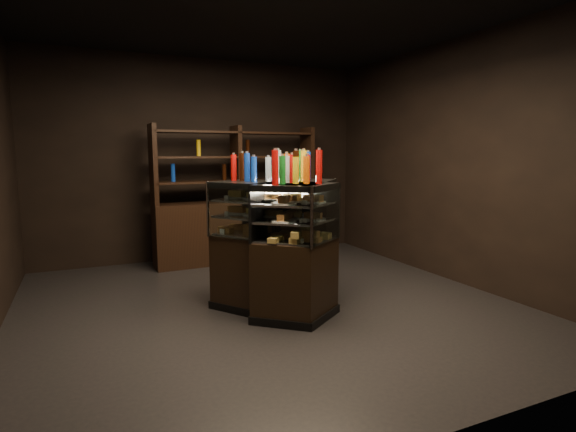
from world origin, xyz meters
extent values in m
plane|color=black|center=(0.00, 0.00, 0.00)|extent=(5.00, 5.00, 0.00)
cube|color=black|center=(0.00, 2.50, 1.50)|extent=(5.00, 0.02, 3.00)
cube|color=black|center=(0.00, -2.50, 1.50)|extent=(5.00, 0.02, 3.00)
cube|color=black|center=(2.50, 0.00, 1.50)|extent=(0.02, 5.00, 3.00)
cube|color=black|center=(0.00, 0.00, 3.00)|extent=(5.00, 5.00, 0.02)
cube|color=black|center=(0.25, -0.19, 0.39)|extent=(1.22, 1.29, 0.78)
cube|color=black|center=(0.25, -0.19, 0.04)|extent=(1.26, 1.33, 0.08)
cube|color=black|center=(0.25, -0.19, 1.29)|extent=(1.22, 1.29, 0.06)
cube|color=silver|center=(0.25, -0.19, 0.79)|extent=(1.15, 1.22, 0.02)
cube|color=silver|center=(0.25, -0.19, 0.97)|extent=(1.15, 1.22, 0.02)
cube|color=silver|center=(0.25, -0.19, 1.13)|extent=(1.15, 1.22, 0.02)
cube|color=white|center=(0.48, -0.39, 1.05)|extent=(0.78, 0.91, 0.55)
cylinder|color=silver|center=(0.86, 0.06, 1.05)|extent=(0.03, 0.03, 0.57)
cylinder|color=silver|center=(0.09, -0.84, 1.05)|extent=(0.03, 0.03, 0.57)
cube|color=black|center=(0.00, -0.18, 0.39)|extent=(1.16, 1.31, 0.78)
cube|color=black|center=(0.00, -0.18, 0.04)|extent=(1.20, 1.35, 0.08)
cube|color=black|center=(0.00, -0.18, 1.29)|extent=(1.16, 1.31, 0.06)
cube|color=silver|center=(0.00, -0.18, 0.79)|extent=(1.10, 1.25, 0.02)
cube|color=silver|center=(0.00, -0.18, 0.97)|extent=(1.10, 1.25, 0.02)
cube|color=silver|center=(0.00, -0.18, 1.13)|extent=(1.10, 1.25, 0.02)
cube|color=white|center=(-0.26, -0.35, 1.05)|extent=(0.68, 0.98, 0.55)
cylinder|color=silver|center=(0.09, -0.84, 1.05)|extent=(0.03, 0.03, 0.57)
cylinder|color=silver|center=(-0.58, 0.14, 1.05)|extent=(0.03, 0.03, 0.57)
cube|color=#C08545|center=(-0.05, -0.59, 0.82)|extent=(0.19, 0.20, 0.06)
cube|color=#C08545|center=(0.17, -0.34, 0.82)|extent=(0.19, 0.20, 0.06)
cube|color=#C08545|center=(0.38, -0.09, 0.82)|extent=(0.19, 0.20, 0.06)
cube|color=#C08545|center=(0.60, 0.17, 0.82)|extent=(0.19, 0.20, 0.06)
cylinder|color=white|center=(-0.04, -0.54, 0.99)|extent=(0.24, 0.24, 0.01)
cube|color=#C08545|center=(-0.04, -0.54, 1.02)|extent=(0.17, 0.18, 0.05)
cylinder|color=white|center=(0.10, -0.36, 0.99)|extent=(0.24, 0.24, 0.01)
cube|color=#C08545|center=(0.10, -0.36, 1.02)|extent=(0.17, 0.18, 0.05)
cylinder|color=white|center=(0.25, -0.19, 0.99)|extent=(0.24, 0.24, 0.01)
cube|color=#C08545|center=(0.25, -0.19, 1.02)|extent=(0.17, 0.18, 0.05)
cylinder|color=white|center=(0.40, -0.02, 0.99)|extent=(0.24, 0.24, 0.01)
cube|color=#C08545|center=(0.40, -0.02, 1.02)|extent=(0.17, 0.18, 0.05)
cylinder|color=white|center=(0.54, 0.15, 0.99)|extent=(0.24, 0.24, 0.01)
cube|color=#C08545|center=(0.54, 0.15, 1.02)|extent=(0.17, 0.18, 0.05)
cylinder|color=white|center=(-0.04, -0.54, 1.15)|extent=(0.24, 0.24, 0.02)
cube|color=#C08545|center=(-0.04, -0.54, 1.18)|extent=(0.17, 0.18, 0.05)
cylinder|color=white|center=(0.10, -0.36, 1.15)|extent=(0.24, 0.24, 0.02)
cube|color=#C08545|center=(0.10, -0.36, 1.18)|extent=(0.17, 0.18, 0.05)
cylinder|color=white|center=(0.25, -0.19, 1.15)|extent=(0.24, 0.24, 0.02)
cube|color=#C08545|center=(0.25, -0.19, 1.18)|extent=(0.17, 0.18, 0.05)
cylinder|color=white|center=(0.40, -0.02, 1.15)|extent=(0.24, 0.24, 0.02)
cube|color=#C08545|center=(0.40, -0.02, 1.18)|extent=(0.17, 0.18, 0.05)
cylinder|color=white|center=(0.54, 0.15, 1.15)|extent=(0.24, 0.24, 0.02)
cube|color=#C08545|center=(0.54, 0.15, 1.18)|extent=(0.17, 0.18, 0.05)
cube|color=#C08545|center=(-0.31, 0.21, 0.82)|extent=(0.18, 0.20, 0.06)
cube|color=#C08545|center=(-0.12, -0.06, 0.82)|extent=(0.18, 0.20, 0.06)
cube|color=#C08545|center=(0.07, -0.33, 0.82)|extent=(0.18, 0.20, 0.06)
cube|color=#C08545|center=(0.26, -0.61, 0.82)|extent=(0.18, 0.20, 0.06)
cylinder|color=white|center=(-0.26, 0.19, 0.99)|extent=(0.24, 0.24, 0.01)
cube|color=#C08545|center=(-0.26, 0.19, 1.02)|extent=(0.17, 0.19, 0.05)
cylinder|color=white|center=(-0.13, 0.01, 0.99)|extent=(0.24, 0.24, 0.01)
cube|color=#C08545|center=(-0.13, 0.01, 1.02)|extent=(0.17, 0.19, 0.05)
cylinder|color=white|center=(0.00, -0.18, 0.99)|extent=(0.24, 0.24, 0.01)
cube|color=#C08545|center=(0.00, -0.18, 1.02)|extent=(0.17, 0.19, 0.05)
cylinder|color=white|center=(0.12, -0.37, 0.99)|extent=(0.24, 0.24, 0.01)
cube|color=#C08545|center=(0.12, -0.37, 1.02)|extent=(0.17, 0.19, 0.05)
cylinder|color=white|center=(0.25, -0.55, 0.99)|extent=(0.24, 0.24, 0.01)
cube|color=#C08545|center=(0.25, -0.55, 1.02)|extent=(0.17, 0.19, 0.05)
cylinder|color=white|center=(-0.26, 0.19, 1.15)|extent=(0.24, 0.24, 0.02)
cube|color=#C08545|center=(-0.26, 0.19, 1.18)|extent=(0.17, 0.19, 0.05)
cylinder|color=white|center=(-0.13, 0.01, 1.15)|extent=(0.24, 0.24, 0.02)
cube|color=#C08545|center=(-0.13, 0.01, 1.18)|extent=(0.17, 0.19, 0.05)
cylinder|color=white|center=(0.00, -0.18, 1.15)|extent=(0.24, 0.24, 0.02)
cube|color=#C08545|center=(0.00, -0.18, 1.18)|extent=(0.17, 0.19, 0.05)
cylinder|color=white|center=(0.12, -0.37, 1.15)|extent=(0.24, 0.24, 0.02)
cube|color=#C08545|center=(0.12, -0.37, 1.18)|extent=(0.17, 0.19, 0.05)
cylinder|color=white|center=(0.25, -0.55, 1.15)|extent=(0.24, 0.24, 0.02)
cube|color=#C08545|center=(0.25, -0.55, 1.18)|extent=(0.17, 0.19, 0.05)
cylinder|color=silver|center=(-0.07, -0.57, 1.46)|extent=(0.06, 0.06, 0.28)
cylinder|color=silver|center=(-0.07, -0.57, 1.61)|extent=(0.03, 0.03, 0.02)
cylinder|color=black|center=(-0.01, -0.50, 1.46)|extent=(0.06, 0.06, 0.28)
cylinder|color=silver|center=(-0.01, -0.50, 1.61)|extent=(0.03, 0.03, 0.02)
cylinder|color=#147223|center=(0.06, -0.42, 1.46)|extent=(0.06, 0.06, 0.28)
cylinder|color=silver|center=(0.06, -0.42, 1.61)|extent=(0.03, 0.03, 0.02)
cylinder|color=#D8590A|center=(0.12, -0.34, 1.46)|extent=(0.06, 0.06, 0.28)
cylinder|color=silver|center=(0.12, -0.34, 1.61)|extent=(0.03, 0.03, 0.02)
cylinder|color=#0F38B2|center=(0.19, -0.27, 1.46)|extent=(0.06, 0.06, 0.28)
cylinder|color=silver|center=(0.19, -0.27, 1.61)|extent=(0.03, 0.03, 0.02)
cylinder|color=yellow|center=(0.25, -0.19, 1.46)|extent=(0.06, 0.06, 0.28)
cylinder|color=silver|center=(0.25, -0.19, 1.61)|extent=(0.03, 0.03, 0.02)
cylinder|color=#B20C0A|center=(0.32, -0.12, 1.46)|extent=(0.06, 0.06, 0.28)
cylinder|color=silver|center=(0.32, -0.12, 1.61)|extent=(0.03, 0.03, 0.02)
cylinder|color=silver|center=(0.38, -0.04, 1.46)|extent=(0.06, 0.06, 0.28)
cylinder|color=silver|center=(0.38, -0.04, 1.61)|extent=(0.03, 0.03, 0.02)
cylinder|color=black|center=(0.45, 0.03, 1.46)|extent=(0.06, 0.06, 0.28)
cylinder|color=silver|center=(0.45, 0.03, 1.61)|extent=(0.03, 0.03, 0.02)
cylinder|color=#147223|center=(0.51, 0.11, 1.46)|extent=(0.06, 0.06, 0.28)
cylinder|color=silver|center=(0.51, 0.11, 1.61)|extent=(0.03, 0.03, 0.02)
cylinder|color=#D8590A|center=(0.57, 0.19, 1.46)|extent=(0.06, 0.06, 0.28)
cylinder|color=silver|center=(0.57, 0.19, 1.61)|extent=(0.03, 0.03, 0.02)
cylinder|color=silver|center=(-0.29, 0.23, 1.46)|extent=(0.06, 0.06, 0.28)
cylinder|color=silver|center=(-0.29, 0.23, 1.61)|extent=(0.03, 0.03, 0.02)
cylinder|color=black|center=(-0.23, 0.15, 1.46)|extent=(0.06, 0.06, 0.28)
cylinder|color=silver|center=(-0.23, 0.15, 1.61)|extent=(0.03, 0.03, 0.02)
cylinder|color=#147223|center=(-0.17, 0.07, 1.46)|extent=(0.06, 0.06, 0.28)
cylinder|color=silver|center=(-0.17, 0.07, 1.61)|extent=(0.03, 0.03, 0.02)
cylinder|color=#D8590A|center=(-0.12, -0.02, 1.46)|extent=(0.06, 0.06, 0.28)
cylinder|color=silver|center=(-0.12, -0.02, 1.61)|extent=(0.03, 0.03, 0.02)
cylinder|color=#0F38B2|center=(-0.06, -0.10, 1.46)|extent=(0.06, 0.06, 0.28)
cylinder|color=silver|center=(-0.06, -0.10, 1.61)|extent=(0.03, 0.03, 0.02)
cylinder|color=yellow|center=(0.00, -0.18, 1.46)|extent=(0.06, 0.06, 0.28)
cylinder|color=silver|center=(0.00, -0.18, 1.61)|extent=(0.03, 0.03, 0.02)
cylinder|color=#B20C0A|center=(0.05, -0.26, 1.46)|extent=(0.06, 0.06, 0.28)
cylinder|color=silver|center=(0.05, -0.26, 1.61)|extent=(0.03, 0.03, 0.02)
cylinder|color=silver|center=(0.11, -0.34, 1.46)|extent=(0.06, 0.06, 0.28)
cylinder|color=silver|center=(0.11, -0.34, 1.61)|extent=(0.03, 0.03, 0.02)
cylinder|color=black|center=(0.17, -0.43, 1.46)|extent=(0.06, 0.06, 0.28)
cylinder|color=silver|center=(0.17, -0.43, 1.61)|extent=(0.03, 0.03, 0.02)
cylinder|color=#147223|center=(0.22, -0.51, 1.46)|extent=(0.06, 0.06, 0.28)
cylinder|color=silver|center=(0.22, -0.51, 1.61)|extent=(0.03, 0.03, 0.02)
cylinder|color=#D8590A|center=(0.28, -0.59, 1.46)|extent=(0.06, 0.06, 0.28)
cylinder|color=silver|center=(0.28, -0.59, 1.61)|extent=(0.03, 0.03, 0.02)
cylinder|color=black|center=(0.76, 0.59, 0.08)|extent=(0.21, 0.21, 0.16)
cone|color=#1B5F1F|center=(0.76, 0.59, 0.38)|extent=(0.32, 0.32, 0.44)
cone|color=#1B5F1F|center=(0.76, 0.59, 0.53)|extent=(0.25, 0.25, 0.31)
cube|color=black|center=(0.34, 2.05, 0.45)|extent=(2.44, 0.49, 0.90)
cube|color=black|center=(-0.84, 2.02, 1.45)|extent=(0.07, 0.38, 1.10)
cube|color=black|center=(0.34, 2.05, 1.45)|extent=(0.07, 0.38, 1.10)
cube|color=black|center=(1.53, 2.08, 1.45)|extent=(0.07, 0.38, 1.10)
cube|color=black|center=(0.34, 2.05, 1.20)|extent=(2.39, 0.45, 0.03)
cube|color=black|center=(0.34, 2.05, 1.55)|extent=(2.39, 0.45, 0.03)
cube|color=black|center=(0.34, 2.05, 1.90)|extent=(2.39, 0.45, 0.03)
cylinder|color=silver|center=(-0.58, 2.02, 1.32)|extent=(0.06, 0.06, 0.22)
cylinder|color=black|center=(-0.21, 2.03, 1.32)|extent=(0.06, 0.06, 0.22)
cylinder|color=#147223|center=(0.16, 2.04, 1.32)|extent=(0.06, 0.06, 0.22)
cylinder|color=#D8590A|center=(0.53, 2.06, 1.32)|extent=(0.06, 0.06, 0.22)
cylinder|color=#0F38B2|center=(0.90, 2.07, 1.32)|extent=(0.06, 0.06, 0.22)
cylinder|color=yellow|center=(1.26, 2.08, 1.32)|extent=(0.06, 0.06, 0.22)
camera|label=1|loc=(-1.72, -4.30, 1.62)|focal=28.00mm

